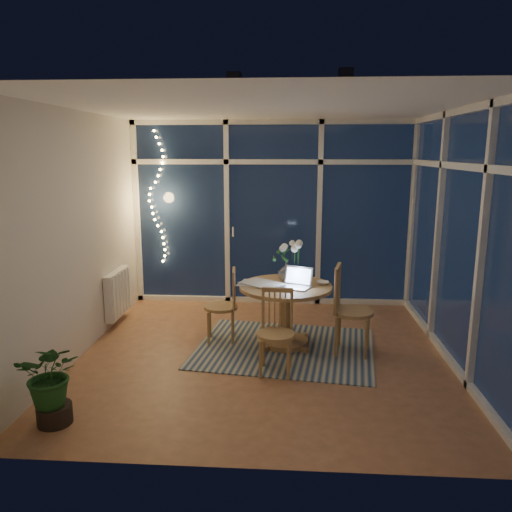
# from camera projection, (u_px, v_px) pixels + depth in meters

# --- Properties ---
(floor) EXTENTS (4.00, 4.00, 0.00)m
(floor) POSITION_uv_depth(u_px,v_px,m) (266.00, 355.00, 5.44)
(floor) COLOR #8C5C3D
(floor) RESTS_ON ground
(ceiling) EXTENTS (4.00, 4.00, 0.00)m
(ceiling) POSITION_uv_depth(u_px,v_px,m) (267.00, 107.00, 4.90)
(ceiling) COLOR white
(ceiling) RESTS_ON wall_back
(wall_back) EXTENTS (4.00, 0.04, 2.60)m
(wall_back) POSITION_uv_depth(u_px,v_px,m) (273.00, 214.00, 7.12)
(wall_back) COLOR silver
(wall_back) RESTS_ON floor
(wall_front) EXTENTS (4.00, 0.04, 2.60)m
(wall_front) POSITION_uv_depth(u_px,v_px,m) (252.00, 290.00, 3.21)
(wall_front) COLOR silver
(wall_front) RESTS_ON floor
(wall_left) EXTENTS (0.04, 4.00, 2.60)m
(wall_left) POSITION_uv_depth(u_px,v_px,m) (79.00, 235.00, 5.30)
(wall_left) COLOR silver
(wall_left) RESTS_ON floor
(wall_right) EXTENTS (0.04, 4.00, 2.60)m
(wall_right) POSITION_uv_depth(u_px,v_px,m) (464.00, 239.00, 5.04)
(wall_right) COLOR silver
(wall_right) RESTS_ON floor
(window_wall_back) EXTENTS (4.00, 0.10, 2.60)m
(window_wall_back) POSITION_uv_depth(u_px,v_px,m) (273.00, 214.00, 7.08)
(window_wall_back) COLOR white
(window_wall_back) RESTS_ON floor
(window_wall_right) EXTENTS (0.10, 4.00, 2.60)m
(window_wall_right) POSITION_uv_depth(u_px,v_px,m) (460.00, 239.00, 5.04)
(window_wall_right) COLOR white
(window_wall_right) RESTS_ON floor
(radiator) EXTENTS (0.10, 0.70, 0.58)m
(radiator) POSITION_uv_depth(u_px,v_px,m) (118.00, 293.00, 6.36)
(radiator) COLOR white
(radiator) RESTS_ON wall_left
(fairy_lights) EXTENTS (0.24, 0.10, 1.85)m
(fairy_lights) POSITION_uv_depth(u_px,v_px,m) (157.00, 198.00, 7.06)
(fairy_lights) COLOR #FAC664
(fairy_lights) RESTS_ON window_wall_back
(garden_patio) EXTENTS (12.00, 6.00, 0.10)m
(garden_patio) POSITION_uv_depth(u_px,v_px,m) (302.00, 261.00, 10.30)
(garden_patio) COLOR black
(garden_patio) RESTS_ON ground
(garden_fence) EXTENTS (11.00, 0.08, 1.80)m
(garden_fence) POSITION_uv_depth(u_px,v_px,m) (278.00, 212.00, 10.62)
(garden_fence) COLOR #3A1C15
(garden_fence) RESTS_ON ground
(neighbour_roof) EXTENTS (7.00, 3.00, 2.20)m
(neighbour_roof) POSITION_uv_depth(u_px,v_px,m) (293.00, 150.00, 13.26)
(neighbour_roof) COLOR #363841
(neighbour_roof) RESTS_ON ground
(garden_shrubs) EXTENTS (0.90, 0.90, 0.90)m
(garden_shrubs) POSITION_uv_depth(u_px,v_px,m) (230.00, 252.00, 8.71)
(garden_shrubs) COLOR black
(garden_shrubs) RESTS_ON ground
(rug) EXTENTS (2.14, 1.81, 0.01)m
(rug) POSITION_uv_depth(u_px,v_px,m) (285.00, 348.00, 5.61)
(rug) COLOR #B6B194
(rug) RESTS_ON floor
(dining_table) EXTENTS (1.17, 1.17, 0.71)m
(dining_table) POSITION_uv_depth(u_px,v_px,m) (285.00, 315.00, 5.63)
(dining_table) COLOR #9F6D47
(dining_table) RESTS_ON floor
(chair_left) EXTENTS (0.44, 0.44, 0.87)m
(chair_left) POSITION_uv_depth(u_px,v_px,m) (221.00, 305.00, 5.74)
(chair_left) COLOR #9F6D47
(chair_left) RESTS_ON floor
(chair_right) EXTENTS (0.54, 0.54, 0.99)m
(chair_right) POSITION_uv_depth(u_px,v_px,m) (353.00, 310.00, 5.38)
(chair_right) COLOR #9F6D47
(chair_right) RESTS_ON floor
(chair_front) EXTENTS (0.42, 0.42, 0.86)m
(chair_front) POSITION_uv_depth(u_px,v_px,m) (276.00, 333.00, 4.90)
(chair_front) COLOR #9F6D47
(chair_front) RESTS_ON floor
(laptop) EXTENTS (0.41, 0.38, 0.24)m
(laptop) POSITION_uv_depth(u_px,v_px,m) (295.00, 277.00, 5.43)
(laptop) COLOR silver
(laptop) RESTS_ON dining_table
(flower_vase) EXTENTS (0.23, 0.23, 0.21)m
(flower_vase) POSITION_uv_depth(u_px,v_px,m) (287.00, 272.00, 5.75)
(flower_vase) COLOR white
(flower_vase) RESTS_ON dining_table
(bowl) EXTENTS (0.17, 0.17, 0.04)m
(bowl) POSITION_uv_depth(u_px,v_px,m) (323.00, 283.00, 5.59)
(bowl) COLOR white
(bowl) RESTS_ON dining_table
(newspapers) EXTENTS (0.51, 0.46, 0.02)m
(newspapers) POSITION_uv_depth(u_px,v_px,m) (261.00, 283.00, 5.61)
(newspapers) COLOR beige
(newspapers) RESTS_ON dining_table
(phone) EXTENTS (0.11, 0.06, 0.01)m
(phone) POSITION_uv_depth(u_px,v_px,m) (282.00, 285.00, 5.54)
(phone) COLOR black
(phone) RESTS_ON dining_table
(potted_plant) EXTENTS (0.62, 0.56, 0.76)m
(potted_plant) POSITION_uv_depth(u_px,v_px,m) (52.00, 380.00, 3.99)
(potted_plant) COLOR #1B4C1D
(potted_plant) RESTS_ON floor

